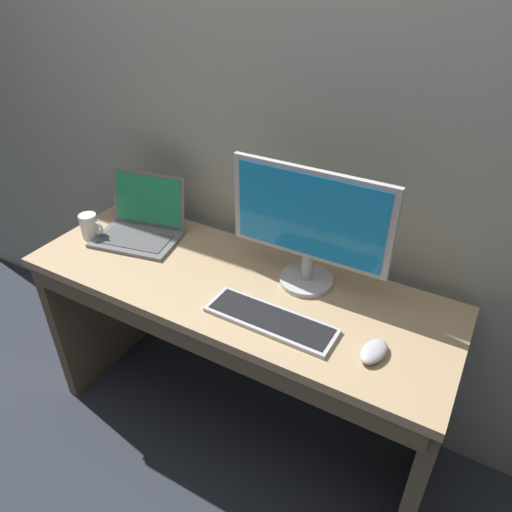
% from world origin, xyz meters
% --- Properties ---
extents(ground_plane, '(14.00, 14.00, 0.00)m').
position_xyz_m(ground_plane, '(0.00, 0.00, 0.00)').
color(ground_plane, '#2D333D').
extents(back_wall, '(4.44, 0.04, 2.78)m').
position_xyz_m(back_wall, '(0.00, 0.34, 1.39)').
color(back_wall, '#9EA093').
rests_on(back_wall, ground).
extents(desk, '(1.58, 0.56, 0.79)m').
position_xyz_m(desk, '(0.00, -0.01, 0.55)').
color(desk, tan).
rests_on(desk, ground).
extents(laptop_space_gray, '(0.37, 0.33, 0.24)m').
position_xyz_m(laptop_space_gray, '(-0.50, 0.09, 0.84)').
color(laptop_space_gray, slate).
rests_on(laptop_space_gray, desk).
extents(external_monitor, '(0.56, 0.19, 0.44)m').
position_xyz_m(external_monitor, '(0.23, 0.11, 1.02)').
color(external_monitor, '#B7B7BC').
rests_on(external_monitor, desk).
extents(wired_keyboard, '(0.43, 0.14, 0.02)m').
position_xyz_m(wired_keyboard, '(0.22, -0.12, 0.79)').
color(wired_keyboard, '#BCBCC1').
rests_on(wired_keyboard, desk).
extents(computer_mouse, '(0.09, 0.13, 0.03)m').
position_xyz_m(computer_mouse, '(0.55, -0.11, 0.80)').
color(computer_mouse, '#B7B7BC').
rests_on(computer_mouse, desk).
extents(coffee_mug, '(0.11, 0.07, 0.10)m').
position_xyz_m(coffee_mug, '(-0.67, -0.03, 0.84)').
color(coffee_mug, white).
rests_on(coffee_mug, desk).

